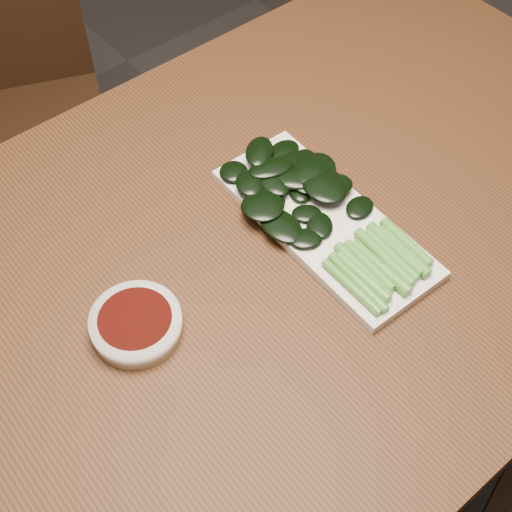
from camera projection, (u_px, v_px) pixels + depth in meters
name	position (u px, v px, depth m)	size (l,w,h in m)	color
ground	(249.00, 464.00, 1.54)	(6.00, 6.00, 0.00)	#2E2C2C
table	(246.00, 287.00, 1.00)	(1.40, 0.80, 0.75)	#472814
sauce_bowl	(136.00, 324.00, 0.86)	(0.11, 0.11, 0.03)	white
serving_plate	(324.00, 222.00, 0.97)	(0.14, 0.34, 0.01)	white
gai_lan	(316.00, 204.00, 0.97)	(0.18, 0.33, 0.03)	#509A35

